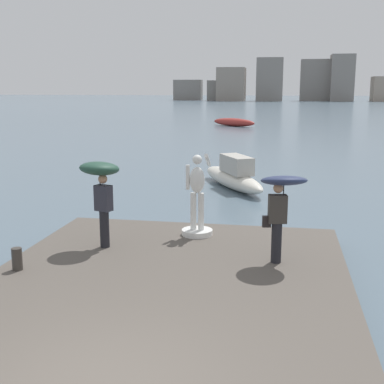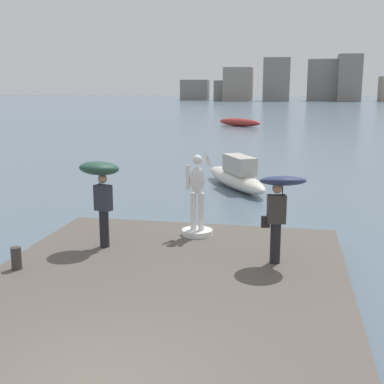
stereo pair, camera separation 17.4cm
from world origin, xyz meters
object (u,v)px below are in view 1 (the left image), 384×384
Objects in this scene: statue_white_figure at (197,205)px; boat_mid at (234,122)px; onlooker_left at (101,180)px; boat_far at (233,176)px; onlooker_right at (281,195)px; mooring_bollard at (17,259)px.

boat_mid is (-3.14, 41.63, -0.77)m from statue_white_figure.
boat_far is (2.14, 9.60, -1.49)m from onlooker_left.
onlooker_right reaches higher than boat_far.
boat_mid is at bearing 95.55° from boat_far.
onlooker_left is 2.57m from mooring_bollard.
onlooker_right reaches higher than boat_mid.
onlooker_left is 43.00m from boat_mid.
boat_far is at bearing -84.45° from boat_mid.
onlooker_left is 9.95m from boat_far.
onlooker_right is 0.38× the size of boat_far.
statue_white_figure is 41.75m from boat_mid.
mooring_bollard is at bearing -135.50° from statue_white_figure.
onlooker_right is (2.08, -1.72, 0.68)m from statue_white_figure.
onlooker_left reaches higher than boat_far.
mooring_bollard is (-1.18, -1.83, -1.35)m from onlooker_left.
statue_white_figure is at bearing 140.48° from onlooker_right.
mooring_bollard is (-5.30, -1.45, -1.23)m from onlooker_right.
onlooker_left is at bearing 174.63° from onlooker_right.
statue_white_figure reaches higher than mooring_bollard.
boat_far is at bearing 89.27° from statue_white_figure.
onlooker_left reaches higher than onlooker_right.
boat_mid is (0.08, 44.79, -0.22)m from mooring_bollard.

